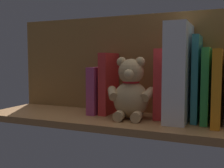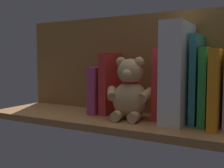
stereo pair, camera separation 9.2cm
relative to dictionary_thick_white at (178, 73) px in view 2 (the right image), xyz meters
The scene contains 10 objects.
ground_plane 27.03cm from the dictionary_thick_white, ahead, with size 89.12×28.25×2.20cm, color #9E6B3D.
shelf_back_panel 24.01cm from the dictionary_thick_white, 24.84° to the right, with size 89.12×1.50×35.22cm, color olive.
book_1 12.00cm from the dictionary_thick_white, behind, with size 2.43×17.66×21.96cm, color orange.
book_2 9.08cm from the dictionary_thick_white, 167.96° to the right, with size 2.12×14.30×22.50cm, color green.
book_3 5.98cm from the dictionary_thick_white, 154.31° to the right, with size 1.90×12.80×26.39cm, color teal.
dictionary_thick_white is the anchor object (origin of this frame).
book_4 7.52cm from the dictionary_thick_white, 27.82° to the right, with size 3.18×11.65×22.50cm, color red.
teddy_bear 16.27cm from the dictionary_thick_white, ahead, with size 16.02×14.01×19.98cm.
book_5 25.43cm from the dictionary_thick_white, ahead, with size 2.87×12.04×21.43cm, color red.
book_6 29.71cm from the dictionary_thick_white, ahead, with size 3.12×13.04×16.49cm, color #B23F72.
Camera 2 is at (-44.53, 79.90, 18.65)cm, focal length 44.00 mm.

